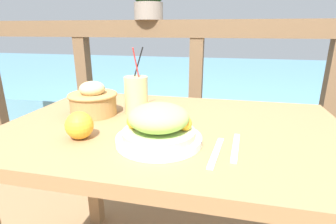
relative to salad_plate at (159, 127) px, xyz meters
name	(u,v)px	position (x,y,z in m)	size (l,w,h in m)	color
patio_table	(173,153)	(0.01, 0.15, -0.15)	(1.12, 0.75, 0.74)	#997047
railing_fence	(196,85)	(0.01, 0.78, -0.04)	(2.80, 0.08, 1.09)	brown
sea_backdrop	(215,87)	(0.01, 3.28, -0.57)	(12.00, 4.00, 0.44)	#568EA8
salad_plate	(159,127)	(0.00, 0.00, 0.00)	(0.24, 0.24, 0.11)	white
drink_glass	(136,95)	(-0.15, 0.25, 0.02)	(0.09, 0.09, 0.25)	#DBCC7F
bread_basket	(93,101)	(-0.30, 0.19, 0.00)	(0.18, 0.18, 0.13)	#AD7F47
fork	(216,152)	(0.16, -0.03, -0.05)	(0.04, 0.18, 0.00)	silver
knife	(236,147)	(0.21, 0.01, -0.05)	(0.03, 0.18, 0.00)	silver
orange_near_basket	(79,125)	(-0.23, -0.02, -0.01)	(0.08, 0.08, 0.08)	#F9A328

